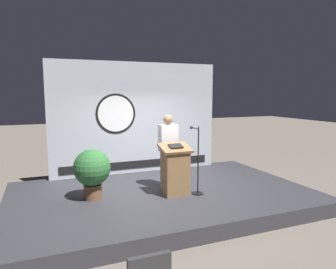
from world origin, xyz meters
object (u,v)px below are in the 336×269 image
at_px(podium, 175,170).
at_px(speaker_person, 168,151).
at_px(potted_plant, 92,170).
at_px(microphone_stand, 197,171).

bearing_deg(podium, speaker_person, 85.86).
height_order(speaker_person, potted_plant, speaker_person).
bearing_deg(podium, potted_plant, 166.89).
bearing_deg(podium, microphone_stand, -12.67).
distance_m(podium, microphone_stand, 0.47).
height_order(podium, potted_plant, podium).
relative_size(speaker_person, potted_plant, 1.63).
height_order(microphone_stand, potted_plant, microphone_stand).
height_order(speaker_person, microphone_stand, speaker_person).
relative_size(podium, potted_plant, 1.07).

